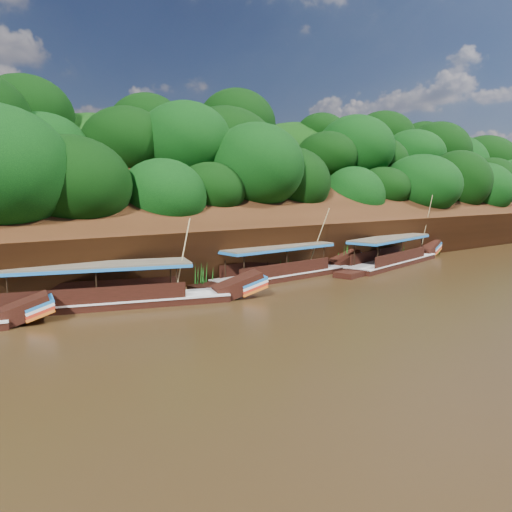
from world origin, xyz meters
The scene contains 6 objects.
ground centered at (0.00, 0.00, 0.00)m, with size 160.00×160.00×0.00m, color black.
riverbank centered at (-0.01, 22.73, 1.89)m, with size 120.00×30.06×19.40m.
boat_0 centered at (11.46, 7.77, 0.55)m, with size 15.09×5.13×6.27m.
boat_1 centered at (0.08, 8.48, 0.54)m, with size 14.03×3.12×5.42m.
boat_2 centered at (-12.94, 7.28, 0.54)m, with size 14.96×6.54×5.15m.
reeds centered at (-3.48, 9.35, 0.89)m, with size 49.82×2.61×2.27m.
Camera 1 is at (-23.49, -18.26, 6.33)m, focal length 35.00 mm.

